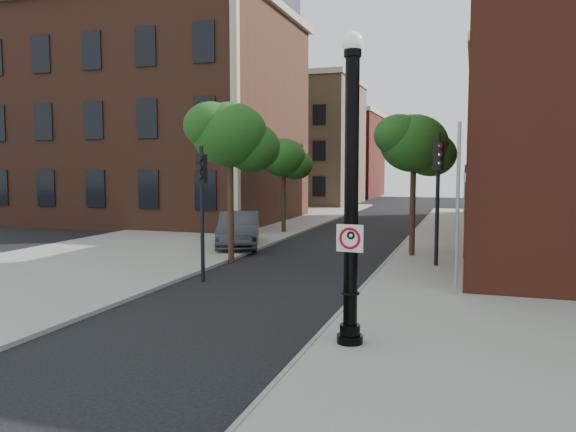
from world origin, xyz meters
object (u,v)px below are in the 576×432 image
(no_parking_sign, at_px, (350,238))
(traffic_signal_right, at_px, (438,178))
(lamppost, at_px, (351,206))
(parked_car, at_px, (239,230))
(traffic_signal_left, at_px, (202,191))

(no_parking_sign, xyz_separation_m, traffic_signal_right, (1.13, 10.28, 1.03))
(no_parking_sign, bearing_deg, traffic_signal_right, 88.36)
(lamppost, xyz_separation_m, parked_car, (-8.03, 12.80, -2.17))
(no_parking_sign, distance_m, parked_car, 15.33)
(traffic_signal_right, bearing_deg, parked_car, -175.64)
(traffic_signal_right, bearing_deg, lamppost, -75.77)
(parked_car, relative_size, traffic_signal_left, 1.15)
(lamppost, bearing_deg, traffic_signal_right, 83.54)
(lamppost, height_order, no_parking_sign, lamppost)
(parked_car, height_order, traffic_signal_left, traffic_signal_left)
(traffic_signal_left, bearing_deg, lamppost, -35.22)
(no_parking_sign, bearing_deg, traffic_signal_left, 143.31)
(traffic_signal_left, xyz_separation_m, traffic_signal_right, (7.21, 4.93, 0.37))
(traffic_signal_right, bearing_deg, no_parking_sign, -75.58)
(traffic_signal_right, bearing_deg, traffic_signal_left, -124.93)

